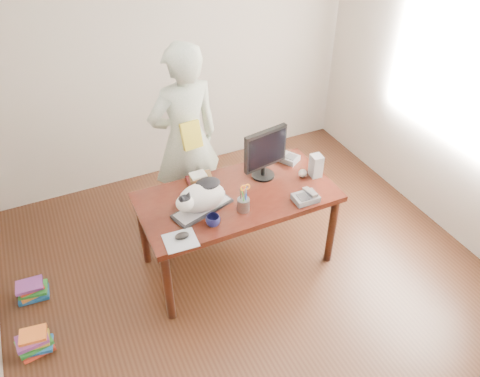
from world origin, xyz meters
name	(u,v)px	position (x,y,z in m)	size (l,w,h in m)	color
room	(276,174)	(0.00, 0.00, 1.35)	(4.50, 4.50, 4.50)	black
desk	(234,203)	(0.00, 0.68, 0.60)	(1.60, 0.80, 0.75)	black
keyboard	(202,208)	(-0.32, 0.55, 0.76)	(0.52, 0.32, 0.03)	black
cat	(200,197)	(-0.34, 0.54, 0.89)	(0.47, 0.34, 0.27)	white
monitor	(265,152)	(0.31, 0.73, 1.01)	(0.40, 0.23, 0.45)	black
pen_cup	(244,203)	(-0.04, 0.41, 0.82)	(0.10, 0.10, 0.25)	gray
mousepad	(180,240)	(-0.60, 0.29, 0.75)	(0.25, 0.23, 0.01)	silver
mouse	(182,236)	(-0.58, 0.31, 0.77)	(0.11, 0.07, 0.04)	black
coffee_mug	(213,221)	(-0.32, 0.35, 0.79)	(0.11, 0.11, 0.09)	black
phone	(306,197)	(0.47, 0.31, 0.78)	(0.20, 0.17, 0.09)	slate
speaker	(316,166)	(0.72, 0.56, 0.85)	(0.10, 0.11, 0.20)	#A7A7AA
baseball	(303,173)	(0.61, 0.59, 0.79)	(0.07, 0.07, 0.07)	silver
book_stack	(200,178)	(-0.21, 0.90, 0.78)	(0.22, 0.17, 0.08)	#4E1416
calculator	(288,158)	(0.62, 0.86, 0.78)	(0.21, 0.22, 0.05)	slate
person	(186,140)	(-0.17, 1.33, 0.90)	(0.66, 0.43, 1.81)	white
held_book	(191,135)	(-0.17, 1.16, 1.05)	(0.18, 0.12, 0.24)	yellow
book_pile_a	(35,342)	(-1.75, 0.40, 0.09)	(0.27, 0.22, 0.18)	#B42D19
book_pile_b	(32,290)	(-1.72, 0.95, 0.07)	(0.26, 0.20, 0.15)	#184F90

